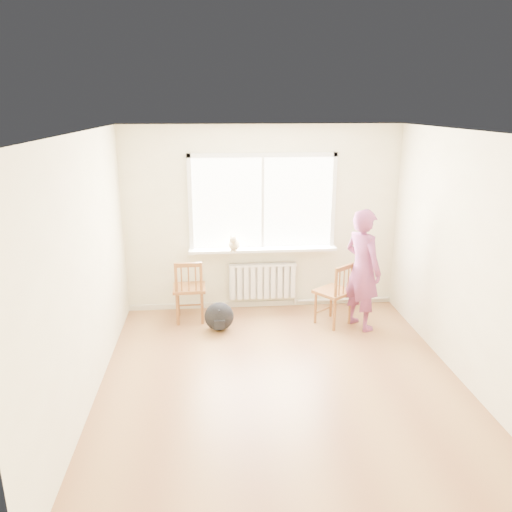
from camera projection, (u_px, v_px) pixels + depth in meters
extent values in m
plane|color=#9B6C3F|center=(282.00, 384.00, 5.50)|extent=(4.50, 4.50, 0.00)
plane|color=white|center=(287.00, 133.00, 4.72)|extent=(4.50, 4.50, 0.00)
cube|color=#F0E8C0|center=(262.00, 220.00, 7.25)|extent=(4.00, 0.01, 2.70)
cube|color=white|center=(262.00, 203.00, 7.16)|extent=(2.00, 0.02, 1.30)
cube|color=white|center=(263.00, 155.00, 6.95)|extent=(2.12, 0.05, 0.06)
cube|color=white|center=(190.00, 204.00, 7.06)|extent=(0.06, 0.05, 1.42)
cube|color=white|center=(333.00, 202.00, 7.23)|extent=(0.06, 0.05, 1.42)
cube|color=white|center=(263.00, 203.00, 7.14)|extent=(0.04, 0.05, 1.30)
cube|color=white|center=(263.00, 249.00, 7.27)|extent=(2.15, 0.22, 0.04)
cube|color=white|center=(262.00, 281.00, 7.48)|extent=(1.00, 0.02, 0.55)
cube|color=white|center=(263.00, 282.00, 7.43)|extent=(1.00, 0.10, 0.51)
cube|color=white|center=(263.00, 265.00, 7.35)|extent=(1.00, 0.12, 0.03)
cylinder|color=silver|center=(343.00, 299.00, 7.67)|extent=(1.40, 0.04, 0.04)
cube|color=beige|center=(262.00, 303.00, 7.62)|extent=(4.00, 0.03, 0.08)
cube|color=brown|center=(189.00, 288.00, 7.02)|extent=(0.46, 0.44, 0.04)
cylinder|color=brown|center=(202.00, 299.00, 7.27)|extent=(0.04, 0.04, 0.48)
cylinder|color=brown|center=(178.00, 300.00, 7.23)|extent=(0.04, 0.04, 0.48)
cylinder|color=brown|center=(202.00, 308.00, 6.95)|extent=(0.04, 0.04, 0.48)
cylinder|color=brown|center=(177.00, 309.00, 6.91)|extent=(0.04, 0.04, 0.48)
cylinder|color=brown|center=(202.00, 294.00, 6.88)|extent=(0.04, 0.04, 0.91)
cylinder|color=brown|center=(177.00, 295.00, 6.84)|extent=(0.04, 0.04, 0.91)
cube|color=brown|center=(188.00, 265.00, 6.74)|extent=(0.37, 0.05, 0.06)
cylinder|color=brown|center=(196.00, 278.00, 6.81)|extent=(0.02, 0.02, 0.36)
cylinder|color=brown|center=(189.00, 278.00, 6.80)|extent=(0.02, 0.02, 0.36)
cylinder|color=brown|center=(181.00, 279.00, 6.79)|extent=(0.02, 0.02, 0.36)
cube|color=brown|center=(333.00, 292.00, 6.90)|extent=(0.61, 0.60, 0.04)
cylinder|color=brown|center=(331.00, 301.00, 7.19)|extent=(0.04, 0.04, 0.47)
cylinder|color=brown|center=(316.00, 307.00, 6.98)|extent=(0.04, 0.04, 0.47)
cylinder|color=brown|center=(350.00, 308.00, 6.95)|extent=(0.04, 0.04, 0.47)
cylinder|color=brown|center=(334.00, 314.00, 6.74)|extent=(0.04, 0.04, 0.47)
cylinder|color=brown|center=(351.00, 294.00, 6.89)|extent=(0.04, 0.04, 0.90)
cylinder|color=brown|center=(335.00, 300.00, 6.68)|extent=(0.04, 0.04, 0.90)
cube|color=brown|center=(345.00, 268.00, 6.66)|extent=(0.31, 0.25, 0.06)
cylinder|color=brown|center=(348.00, 279.00, 6.78)|extent=(0.02, 0.02, 0.36)
cylinder|color=brown|center=(344.00, 281.00, 6.72)|extent=(0.02, 0.02, 0.36)
cylinder|color=brown|center=(339.00, 283.00, 6.66)|extent=(0.02, 0.02, 0.36)
imported|color=#AC3962|center=(362.00, 270.00, 6.70)|extent=(0.64, 0.72, 1.66)
ellipsoid|color=#CFB38D|center=(234.00, 244.00, 7.14)|extent=(0.20, 0.27, 0.18)
sphere|color=#CFB38D|center=(233.00, 240.00, 6.99)|extent=(0.10, 0.10, 0.10)
cone|color=#CFB38D|center=(231.00, 236.00, 6.98)|extent=(0.03, 0.03, 0.04)
cone|color=#CFB38D|center=(235.00, 236.00, 6.98)|extent=(0.03, 0.03, 0.04)
cylinder|color=#CFB38D|center=(235.00, 245.00, 7.28)|extent=(0.04, 0.17, 0.02)
cylinder|color=#CFB38D|center=(231.00, 249.00, 7.06)|extent=(0.02, 0.02, 0.09)
cylinder|color=#CFB38D|center=(235.00, 249.00, 7.06)|extent=(0.02, 0.02, 0.09)
ellipsoid|color=black|center=(219.00, 316.00, 6.76)|extent=(0.47, 0.40, 0.40)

